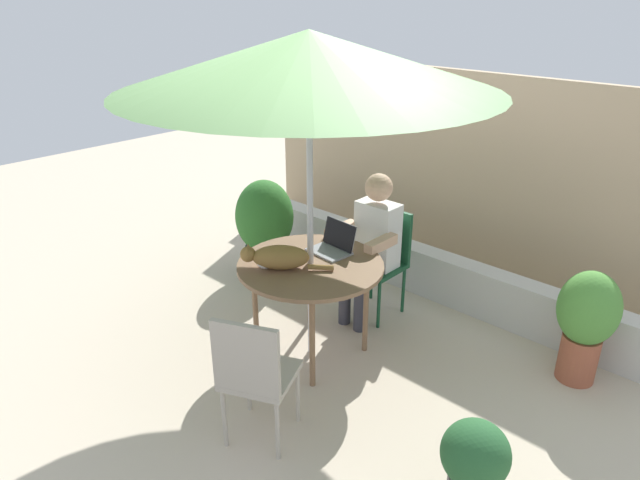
# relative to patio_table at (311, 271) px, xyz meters

# --- Properties ---
(ground_plane) EXTENTS (14.00, 14.00, 0.00)m
(ground_plane) POSITION_rel_patio_table_xyz_m (0.00, 0.00, -0.69)
(ground_plane) COLOR beige
(fence_back) EXTENTS (4.99, 0.08, 1.87)m
(fence_back) POSITION_rel_patio_table_xyz_m (0.00, 2.20, 0.25)
(fence_back) COLOR tan
(fence_back) RESTS_ON ground
(planter_wall_low) EXTENTS (4.49, 0.20, 0.42)m
(planter_wall_low) POSITION_rel_patio_table_xyz_m (0.00, 1.38, -0.48)
(planter_wall_low) COLOR beige
(planter_wall_low) RESTS_ON ground
(patio_table) EXTENTS (1.05, 1.05, 0.75)m
(patio_table) POSITION_rel_patio_table_xyz_m (0.00, 0.00, 0.00)
(patio_table) COLOR brown
(patio_table) RESTS_ON ground
(patio_umbrella) EXTENTS (2.45, 2.45, 2.32)m
(patio_umbrella) POSITION_rel_patio_table_xyz_m (0.00, 0.00, 1.45)
(patio_umbrella) COLOR #B7B7BC
(patio_umbrella) RESTS_ON ground
(chair_occupied) EXTENTS (0.40, 0.40, 0.90)m
(chair_occupied) POSITION_rel_patio_table_xyz_m (0.00, 0.87, -0.16)
(chair_occupied) COLOR #194C2D
(chair_occupied) RESTS_ON ground
(chair_empty) EXTENTS (0.53, 0.53, 0.90)m
(chair_empty) POSITION_rel_patio_table_xyz_m (0.42, -0.91, -0.16)
(chair_empty) COLOR #B2A899
(chair_empty) RESTS_ON ground
(person_seated) EXTENTS (0.48, 0.48, 1.24)m
(person_seated) POSITION_rel_patio_table_xyz_m (0.00, 0.71, 0.01)
(person_seated) COLOR white
(person_seated) RESTS_ON ground
(laptop) EXTENTS (0.32, 0.28, 0.21)m
(laptop) POSITION_rel_patio_table_xyz_m (-0.02, 0.28, 0.12)
(laptop) COLOR gray
(laptop) RESTS_ON patio_table
(cat) EXTENTS (0.54, 0.44, 0.17)m
(cat) POSITION_rel_patio_table_xyz_m (-0.12, -0.21, 0.14)
(cat) COLOR olive
(cat) RESTS_ON patio_table
(potted_plant_near_fence) EXTENTS (0.55, 0.55, 0.93)m
(potted_plant_near_fence) POSITION_rel_patio_table_xyz_m (-1.25, 0.68, -0.19)
(potted_plant_near_fence) COLOR #33383D
(potted_plant_near_fence) RESTS_ON ground
(potted_plant_by_chair) EXTENTS (0.36, 0.36, 0.55)m
(potted_plant_by_chair) POSITION_rel_patio_table_xyz_m (1.61, -0.47, -0.37)
(potted_plant_by_chair) COLOR #595654
(potted_plant_by_chair) RESTS_ON ground
(potted_plant_corner) EXTENTS (0.41, 0.41, 0.84)m
(potted_plant_corner) POSITION_rel_patio_table_xyz_m (1.60, 1.04, -0.20)
(potted_plant_corner) COLOR #9E5138
(potted_plant_corner) RESTS_ON ground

